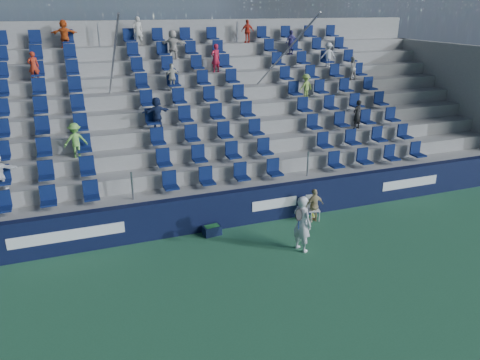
% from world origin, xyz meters
% --- Properties ---
extents(ground, '(70.00, 70.00, 0.00)m').
position_xyz_m(ground, '(0.00, 0.00, 0.00)').
color(ground, '#2E6B46').
rests_on(ground, ground).
extents(sponsor_wall, '(24.00, 0.32, 1.20)m').
position_xyz_m(sponsor_wall, '(0.00, 3.15, 0.60)').
color(sponsor_wall, '#0D1433').
rests_on(sponsor_wall, ground).
extents(grandstand, '(24.00, 8.17, 6.63)m').
position_xyz_m(grandstand, '(-0.01, 8.24, 2.14)').
color(grandstand, '#969691').
rests_on(grandstand, ground).
extents(tennis_player, '(0.71, 0.73, 1.72)m').
position_xyz_m(tennis_player, '(1.41, 0.89, 0.86)').
color(tennis_player, silver).
rests_on(tennis_player, ground).
extents(line_judge_chair, '(0.46, 0.47, 0.87)m').
position_xyz_m(line_judge_chair, '(2.72, 2.64, 0.50)').
color(line_judge_chair, white).
rests_on(line_judge_chair, ground).
extents(line_judge, '(0.69, 0.31, 1.15)m').
position_xyz_m(line_judge, '(2.72, 2.50, 0.58)').
color(line_judge, tan).
rests_on(line_judge, ground).
extents(ball_bin, '(0.58, 0.41, 0.31)m').
position_xyz_m(ball_bin, '(-0.76, 2.75, 0.17)').
color(ball_bin, '#0D1732').
rests_on(ball_bin, ground).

